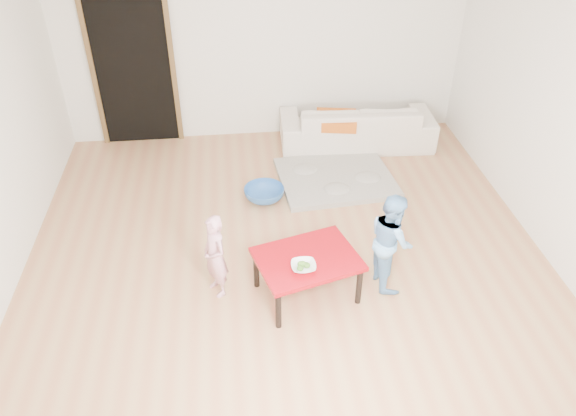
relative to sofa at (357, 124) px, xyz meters
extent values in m
cube|color=#B6764E|center=(-1.13, -2.05, -0.28)|extent=(5.00, 5.00, 0.01)
cube|color=white|center=(-1.13, 0.45, 1.02)|extent=(5.00, 0.02, 2.60)
cube|color=white|center=(1.37, -2.05, 1.02)|extent=(0.02, 5.00, 2.60)
imported|color=beige|center=(0.00, 0.00, 0.00)|extent=(1.96, 0.85, 0.56)
cube|color=#CF5C17|center=(-0.30, -0.17, 0.15)|extent=(0.56, 0.52, 0.13)
imported|color=white|center=(-1.07, -2.82, 0.17)|extent=(0.21, 0.21, 0.05)
imported|color=#E06687|center=(-1.80, -2.55, 0.12)|extent=(0.31, 0.35, 0.81)
imported|color=#69BBF4|center=(-0.26, -2.58, 0.19)|extent=(0.39, 0.48, 0.94)
imported|color=#2D62AC|center=(-1.27, -1.14, -0.21)|extent=(0.45, 0.45, 0.14)
camera|label=1|loc=(-1.59, -6.30, 3.27)|focal=35.00mm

